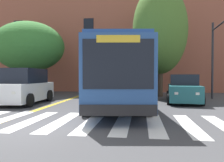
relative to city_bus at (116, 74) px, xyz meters
name	(u,v)px	position (x,y,z in m)	size (l,w,h in m)	color
ground_plane	(24,130)	(-2.33, -6.40, -1.83)	(120.00, 120.00, 0.00)	#424244
crosswalk	(47,121)	(-2.16, -5.01, -1.82)	(15.76, 3.98, 0.01)	white
lane_line_yellow_inner	(88,93)	(-3.85, 8.99, -1.82)	(0.12, 36.00, 0.01)	gold
lane_line_yellow_outer	(90,93)	(-3.69, 8.99, -1.82)	(0.12, 36.00, 0.01)	gold
city_bus	(116,74)	(0.00, 0.00, 0.00)	(3.93, 12.26, 3.30)	#2D5699
car_white_near_lane	(25,87)	(-5.71, -0.18, -0.79)	(2.35, 4.71, 2.18)	white
car_teal_far_lane	(183,90)	(4.23, 1.66, -0.99)	(2.49, 4.60, 1.82)	#236B70
car_black_behind_bus	(115,85)	(-1.04, 9.09, -0.97)	(2.19, 4.55, 1.88)	black
traffic_light_near_corner	(219,45)	(6.72, 2.66, 1.97)	(0.51, 3.94, 5.71)	#28282D
street_tree_curbside_large	(160,30)	(3.08, 5.82, 3.79)	(5.60, 5.88, 9.38)	#4C3D2D
street_tree_curbside_small	(29,47)	(-8.71, 6.08, 2.57)	(6.68, 6.11, 6.69)	brown
building_facade	(97,36)	(-4.13, 15.18, 5.07)	(40.75, 9.59, 13.79)	#9E5642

